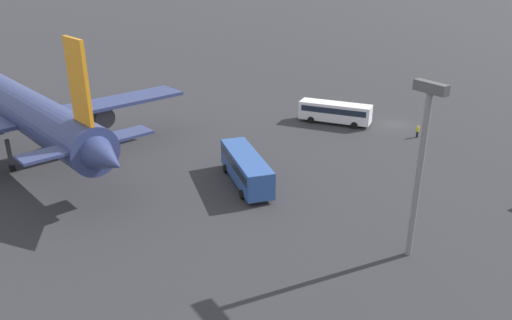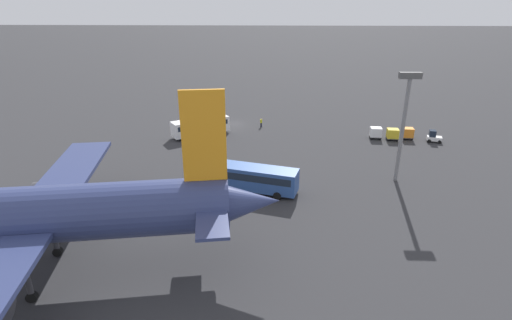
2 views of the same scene
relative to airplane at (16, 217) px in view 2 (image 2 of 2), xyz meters
The scene contains 10 objects.
ground_plane 50.23m from the airplane, 106.57° to the right, with size 600.00×600.00×0.00m, color #2D2D30.
airplane is the anchor object (origin of this frame).
shuttle_bus_near 41.63m from the airplane, 102.31° to the right, with size 10.26×8.08×3.10m.
shuttle_bus_far 26.95m from the airplane, 136.98° to the right, with size 11.68×5.85×3.35m.
baggage_tug 63.22m from the airplane, 142.57° to the right, with size 2.64×2.12×2.10m.
worker_person 50.25m from the airplane, 113.27° to the right, with size 0.38×0.38×1.74m.
cargo_cart_orange 60.83m from the airplane, 139.19° to the right, with size 2.09×1.80×2.06m.
cargo_cart_yellow 58.34m from the airplane, 137.87° to the right, with size 2.09×1.80×2.06m.
cargo_cart_white 56.79m from the airplane, 135.47° to the right, with size 2.09×1.80×2.06m.
light_pole 44.87m from the airplane, 150.34° to the right, with size 2.80×0.70×14.82m.
Camera 2 is at (-7.14, 76.38, 23.50)m, focal length 28.00 mm.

